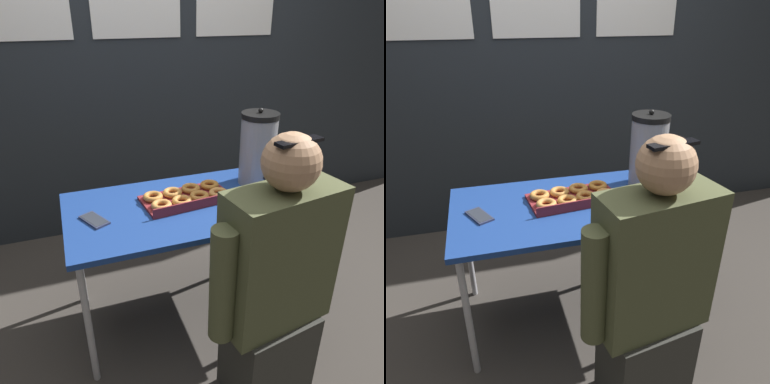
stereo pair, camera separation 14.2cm
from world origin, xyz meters
TOP-DOWN VIEW (x-y plane):
  - ground_plane at (0.00, 0.00)m, footprint 12.00×12.00m
  - back_wall at (0.00, 1.15)m, footprint 6.00×0.11m
  - folding_table at (0.00, 0.00)m, footprint 1.28×0.66m
  - donut_box at (-0.02, 0.04)m, footprint 0.48×0.29m
  - coffee_urn at (0.42, 0.11)m, footprint 0.20×0.23m
  - cell_phone at (-0.50, -0.02)m, footprint 0.14×0.17m
  - person_seated at (0.14, -0.58)m, footprint 0.61×0.30m

SIDE VIEW (x-z plane):
  - ground_plane at x=0.00m, z-range 0.00..0.00m
  - person_seated at x=0.14m, z-range -0.04..1.20m
  - folding_table at x=0.00m, z-range 0.30..1.01m
  - cell_phone at x=-0.50m, z-range 0.71..0.72m
  - donut_box at x=-0.02m, z-range 0.71..0.76m
  - coffee_urn at x=0.42m, z-range 0.70..1.12m
  - back_wall at x=0.00m, z-range 0.00..2.84m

